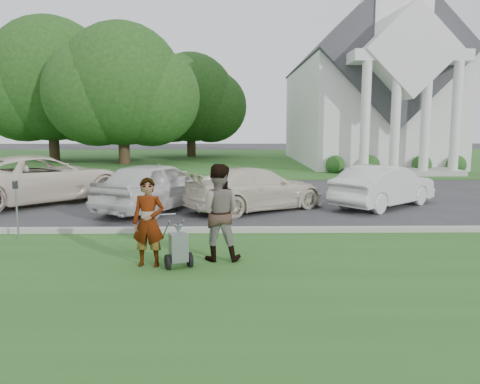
{
  "coord_description": "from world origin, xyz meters",
  "views": [
    {
      "loc": [
        -0.37,
        -10.96,
        2.68
      ],
      "look_at": [
        -0.2,
        0.0,
        1.12
      ],
      "focal_mm": 35.0,
      "sensor_mm": 36.0,
      "label": 1
    }
  ],
  "objects_px": {
    "person_right": "(218,213)",
    "car_b": "(156,186)",
    "car_c": "(256,189)",
    "parking_meter_far": "(16,202)",
    "car_a": "(41,179)",
    "car_d": "(384,186)",
    "church": "(364,80)",
    "tree_far": "(51,85)",
    "tree_back": "(191,102)",
    "tree_left": "(122,90)",
    "person_left": "(148,223)",
    "striping_cart": "(178,248)",
    "parking_meter_near": "(152,203)"
  },
  "relations": [
    {
      "from": "tree_left",
      "to": "tree_back",
      "type": "relative_size",
      "value": 1.11
    },
    {
      "from": "church",
      "to": "striping_cart",
      "type": "bearing_deg",
      "value": -112.19
    },
    {
      "from": "tree_back",
      "to": "person_left",
      "type": "distance_m",
      "value": 32.53
    },
    {
      "from": "person_right",
      "to": "car_a",
      "type": "distance_m",
      "value": 9.65
    },
    {
      "from": "car_c",
      "to": "church",
      "type": "bearing_deg",
      "value": -56.18
    },
    {
      "from": "tree_far",
      "to": "tree_back",
      "type": "distance_m",
      "value": 11.22
    },
    {
      "from": "person_right",
      "to": "parking_meter_far",
      "type": "bearing_deg",
      "value": -18.71
    },
    {
      "from": "tree_far",
      "to": "tree_back",
      "type": "xyz_separation_m",
      "value": [
        10.0,
        5.0,
        -0.97
      ]
    },
    {
      "from": "car_b",
      "to": "car_c",
      "type": "xyz_separation_m",
      "value": [
        3.19,
        -0.02,
        -0.11
      ]
    },
    {
      "from": "car_b",
      "to": "car_d",
      "type": "xyz_separation_m",
      "value": [
        7.47,
        0.53,
        -0.09
      ]
    },
    {
      "from": "tree_left",
      "to": "tree_back",
      "type": "distance_m",
      "value": 8.95
    },
    {
      "from": "striping_cart",
      "to": "parking_meter_near",
      "type": "distance_m",
      "value": 2.8
    },
    {
      "from": "car_b",
      "to": "tree_back",
      "type": "bearing_deg",
      "value": -60.81
    },
    {
      "from": "church",
      "to": "car_d",
      "type": "distance_m",
      "value": 19.98
    },
    {
      "from": "tree_far",
      "to": "car_b",
      "type": "distance_m",
      "value": 24.45
    },
    {
      "from": "tree_back",
      "to": "car_a",
      "type": "bearing_deg",
      "value": -97.14
    },
    {
      "from": "church",
      "to": "person_right",
      "type": "distance_m",
      "value": 27.22
    },
    {
      "from": "tree_far",
      "to": "car_b",
      "type": "xyz_separation_m",
      "value": [
        11.18,
        -21.19,
        -4.91
      ]
    },
    {
      "from": "person_right",
      "to": "parking_meter_near",
      "type": "relative_size",
      "value": 1.49
    },
    {
      "from": "car_b",
      "to": "person_left",
      "type": "bearing_deg",
      "value": 124.66
    },
    {
      "from": "person_right",
      "to": "parking_meter_near",
      "type": "distance_m",
      "value": 2.65
    },
    {
      "from": "tree_far",
      "to": "person_left",
      "type": "bearing_deg",
      "value": -66.15
    },
    {
      "from": "tree_back",
      "to": "car_a",
      "type": "relative_size",
      "value": 1.59
    },
    {
      "from": "person_right",
      "to": "car_a",
      "type": "relative_size",
      "value": 0.32
    },
    {
      "from": "person_right",
      "to": "car_c",
      "type": "distance_m",
      "value": 5.73
    },
    {
      "from": "person_left",
      "to": "car_a",
      "type": "height_order",
      "value": "person_left"
    },
    {
      "from": "car_c",
      "to": "car_a",
      "type": "bearing_deg",
      "value": 45.97
    },
    {
      "from": "car_b",
      "to": "car_a",
      "type": "bearing_deg",
      "value": 6.5
    },
    {
      "from": "church",
      "to": "car_c",
      "type": "bearing_deg",
      "value": -114.1
    },
    {
      "from": "person_right",
      "to": "parking_meter_far",
      "type": "distance_m",
      "value": 5.12
    },
    {
      "from": "parking_meter_far",
      "to": "car_b",
      "type": "xyz_separation_m",
      "value": [
        2.64,
        3.84,
        -0.1
      ]
    },
    {
      "from": "striping_cart",
      "to": "car_a",
      "type": "distance_m",
      "value": 9.62
    },
    {
      "from": "striping_cart",
      "to": "parking_meter_far",
      "type": "relative_size",
      "value": 0.75
    },
    {
      "from": "church",
      "to": "tree_far",
      "type": "xyz_separation_m",
      "value": [
        -23.01,
        1.87,
        -0.25
      ]
    },
    {
      "from": "tree_back",
      "to": "parking_meter_far",
      "type": "relative_size",
      "value": 6.8
    },
    {
      "from": "person_right",
      "to": "car_b",
      "type": "xyz_separation_m",
      "value": [
        -2.15,
        5.64,
        -0.18
      ]
    },
    {
      "from": "parking_meter_near",
      "to": "person_right",
      "type": "bearing_deg",
      "value": -51.15
    },
    {
      "from": "tree_back",
      "to": "striping_cart",
      "type": "relative_size",
      "value": 9.1
    },
    {
      "from": "person_right",
      "to": "car_d",
      "type": "relative_size",
      "value": 0.46
    },
    {
      "from": "person_right",
      "to": "parking_meter_near",
      "type": "height_order",
      "value": "person_right"
    },
    {
      "from": "car_b",
      "to": "car_d",
      "type": "distance_m",
      "value": 7.49
    },
    {
      "from": "tree_left",
      "to": "tree_far",
      "type": "distance_m",
      "value": 6.73
    },
    {
      "from": "car_a",
      "to": "car_b",
      "type": "xyz_separation_m",
      "value": [
        4.27,
        -1.56,
        -0.05
      ]
    },
    {
      "from": "church",
      "to": "parking_meter_far",
      "type": "relative_size",
      "value": 17.05
    },
    {
      "from": "car_a",
      "to": "tree_far",
      "type": "bearing_deg",
      "value": -26.0
    },
    {
      "from": "person_left",
      "to": "parking_meter_far",
      "type": "bearing_deg",
      "value": 153.37
    },
    {
      "from": "tree_left",
      "to": "parking_meter_far",
      "type": "xyz_separation_m",
      "value": [
        2.54,
        -22.02,
        -4.22
      ]
    },
    {
      "from": "person_left",
      "to": "car_c",
      "type": "distance_m",
      "value": 6.47
    },
    {
      "from": "tree_left",
      "to": "striping_cart",
      "type": "relative_size",
      "value": 10.05
    },
    {
      "from": "parking_meter_far",
      "to": "car_a",
      "type": "relative_size",
      "value": 0.23
    }
  ]
}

